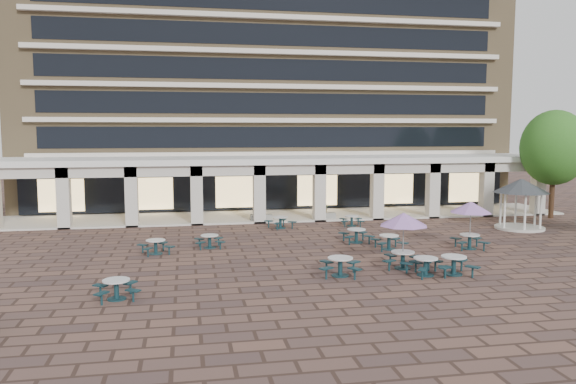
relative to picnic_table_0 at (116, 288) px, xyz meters
name	(u,v)px	position (x,y,z in m)	size (l,w,h in m)	color
ground	(337,263)	(9.67, 4.10, -0.45)	(120.00, 120.00, 0.00)	brown
apartment_building	(263,60)	(9.67, 29.57, 12.15)	(40.00, 15.50, 25.20)	#8C744F
retail_arcade	(284,176)	(9.67, 18.90, 2.55)	(42.00, 6.60, 4.40)	white
picnic_table_0	(116,288)	(0.00, 0.00, 0.00)	(1.90, 1.90, 0.76)	#123338
picnic_table_2	(426,265)	(12.88, 1.20, 0.02)	(2.00, 2.00, 0.79)	#123338
picnic_table_3	(454,263)	(14.16, 1.12, 0.04)	(1.99, 1.99, 0.83)	#123338
picnic_table_5	(340,265)	(9.18, 1.79, 0.04)	(2.14, 2.14, 0.82)	#123338
picnic_table_6	(404,222)	(12.36, 2.54, 1.73)	(2.23, 2.23, 2.57)	#123338
picnic_table_7	(389,241)	(13.23, 6.63, 0.01)	(1.78, 1.78, 0.77)	#123338
picnic_table_8	(156,245)	(1.05, 7.74, -0.01)	(1.96, 1.96, 0.74)	#123338
picnic_table_9	(210,240)	(3.84, 8.73, -0.03)	(1.63, 1.63, 0.71)	#123338
picnic_table_10	(356,234)	(12.07, 8.71, 0.01)	(1.76, 1.76, 0.78)	#123338
picnic_table_11	(471,209)	(17.53, 5.98, 1.70)	(2.20, 2.20, 2.54)	#123338
picnic_table_12	(280,221)	(8.62, 14.10, 0.00)	(2.07, 2.07, 0.77)	#123338
picnic_table_13	(352,220)	(13.42, 14.10, -0.04)	(1.73, 1.73, 0.69)	#123338
gazebo	(521,191)	(23.77, 11.12, 1.97)	(3.45, 3.45, 3.21)	beige
tree_east_c	(554,148)	(28.59, 14.74, 4.63)	(4.67, 4.67, 7.78)	#422B1A
planter_left	(261,214)	(7.76, 17.00, 0.11)	(1.50, 0.72, 1.33)	gray
planter_right	(325,214)	(12.31, 17.00, -0.02)	(1.50, 0.70, 1.17)	gray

